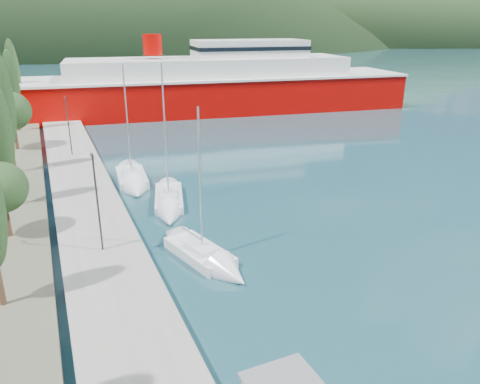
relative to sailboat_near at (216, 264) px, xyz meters
name	(u,v)px	position (x,y,z in m)	size (l,w,h in m)	color
ground	(84,77)	(2.87, 108.98, -0.29)	(1400.00, 1400.00, 0.00)	#1D464F
quay	(85,196)	(-6.13, 14.98, 0.11)	(5.00, 88.00, 0.80)	gray
tree_row	(6,118)	(-11.52, 22.96, 5.62)	(4.13, 63.54, 11.10)	#47301E
lamp_posts	(96,198)	(-6.13, 3.96, 3.80)	(0.15, 47.05, 6.06)	#2D2D33
sailboat_near	(216,264)	(0.00, 0.00, 0.00)	(3.97, 7.59, 10.46)	silver
sailboat_mid	(169,208)	(-0.25, 9.90, 0.01)	(4.18, 8.63, 12.01)	silver
sailboat_far	(134,185)	(-1.75, 16.42, 0.04)	(3.17, 8.06, 11.59)	silver
ferry	(212,87)	(17.68, 49.76, 3.63)	(66.02, 21.81, 12.87)	#A80401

